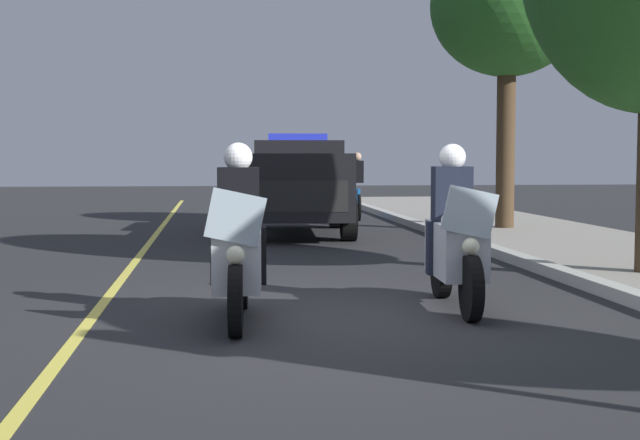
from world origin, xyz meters
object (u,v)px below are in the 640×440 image
police_suv (298,182)px  tree_far_back (508,7)px  cyclist_background (357,186)px  police_motorcycle_lead_right (455,242)px  police_motorcycle_lead_left (238,249)px

police_suv → tree_far_back: 5.65m
cyclist_background → tree_far_back: tree_far_back is taller
cyclist_background → police_suv: bearing=-24.2°
police_motorcycle_lead_right → cyclist_background: bearing=175.4°
police_suv → tree_far_back: tree_far_back is taller
police_motorcycle_lead_right → tree_far_back: tree_far_back is taller
police_motorcycle_lead_right → police_motorcycle_lead_left: bearing=-77.7°
cyclist_background → police_motorcycle_lead_right: bearing=-4.6°
police_motorcycle_lead_left → police_motorcycle_lead_right: size_ratio=1.00×
cyclist_background → tree_far_back: bearing=30.5°
police_motorcycle_lead_right → cyclist_background: police_motorcycle_lead_right is taller
tree_far_back → police_suv: bearing=-90.3°
police_motorcycle_lead_left → cyclist_background: size_ratio=1.22×
cyclist_background → police_motorcycle_lead_left: bearing=-13.5°
police_motorcycle_lead_right → police_suv: (-9.19, -0.81, 0.37)m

